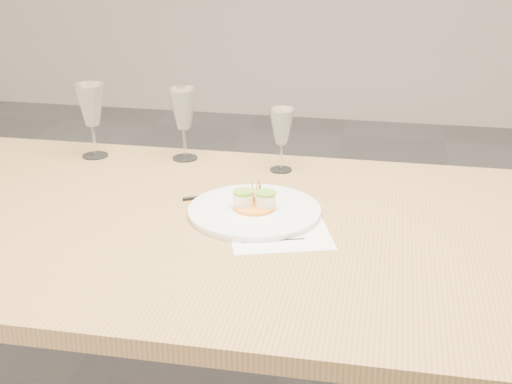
% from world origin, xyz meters
% --- Properties ---
extents(dining_table, '(2.40, 1.00, 0.75)m').
position_xyz_m(dining_table, '(0.00, 0.00, 0.68)').
color(dining_table, '#AE844C').
rests_on(dining_table, ground).
extents(dinner_plate, '(0.32, 0.32, 0.08)m').
position_xyz_m(dinner_plate, '(-0.00, 0.06, 0.76)').
color(dinner_plate, white).
rests_on(dinner_plate, dining_table).
extents(recipe_sheet, '(0.30, 0.34, 0.00)m').
position_xyz_m(recipe_sheet, '(0.06, 0.01, 0.75)').
color(recipe_sheet, white).
rests_on(recipe_sheet, dining_table).
extents(ballpoint_pen, '(0.12, 0.07, 0.01)m').
position_xyz_m(ballpoint_pen, '(-0.13, 0.14, 0.75)').
color(ballpoint_pen, black).
rests_on(ballpoint_pen, dining_table).
extents(wine_glass_0, '(0.09, 0.09, 0.22)m').
position_xyz_m(wine_glass_0, '(-0.54, 0.38, 0.90)').
color(wine_glass_0, white).
rests_on(wine_glass_0, dining_table).
extents(wine_glass_1, '(0.08, 0.08, 0.21)m').
position_xyz_m(wine_glass_1, '(-0.28, 0.41, 0.90)').
color(wine_glass_1, white).
rests_on(wine_glass_1, dining_table).
extents(wine_glass_2, '(0.07, 0.07, 0.18)m').
position_xyz_m(wine_glass_2, '(0.01, 0.37, 0.87)').
color(wine_glass_2, white).
rests_on(wine_glass_2, dining_table).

